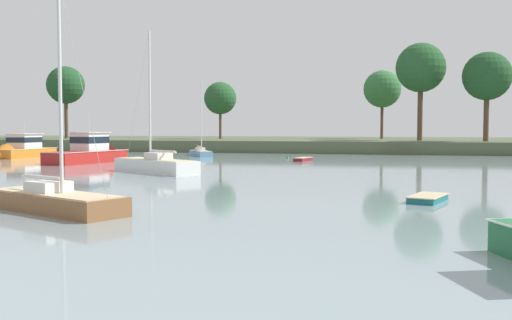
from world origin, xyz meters
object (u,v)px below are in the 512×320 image
at_px(cruiser_red, 94,156).
at_px(sailboat_wood, 54,206).
at_px(sailboat_skyblue, 201,154).
at_px(dinghy_teal, 428,199).
at_px(mooring_buoy_green, 288,158).
at_px(dinghy_maroon, 303,160).
at_px(sailboat_white, 155,169).
at_px(cruiser_orange, 19,152).

relative_size(cruiser_red, sailboat_wood, 1.07).
height_order(sailboat_skyblue, dinghy_teal, sailboat_skyblue).
bearing_deg(sailboat_wood, mooring_buoy_green, 87.20).
relative_size(sailboat_skyblue, mooring_buoy_green, 25.68).
bearing_deg(dinghy_maroon, cruiser_red, -160.50).
distance_m(dinghy_maroon, cruiser_red, 22.01).
bearing_deg(sailboat_white, sailboat_skyblue, 101.27).
height_order(sailboat_white, mooring_buoy_green, sailboat_white).
relative_size(dinghy_maroon, sailboat_skyblue, 0.32).
height_order(dinghy_teal, mooring_buoy_green, dinghy_teal).
bearing_deg(cruiser_red, cruiser_orange, 154.92).
bearing_deg(dinghy_maroon, sailboat_skyblue, 151.92).
height_order(dinghy_maroon, sailboat_skyblue, sailboat_skyblue).
relative_size(sailboat_white, sailboat_wood, 1.17).
height_order(dinghy_maroon, cruiser_red, cruiser_red).
bearing_deg(cruiser_red, sailboat_wood, -63.48).
bearing_deg(dinghy_maroon, cruiser_orange, -178.24).
height_order(dinghy_maroon, sailboat_wood, sailboat_wood).
bearing_deg(cruiser_red, sailboat_skyblue, 66.34).
bearing_deg(sailboat_wood, dinghy_maroon, 83.36).
bearing_deg(sailboat_white, dinghy_maroon, 64.33).
relative_size(sailboat_white, sailboat_skyblue, 1.25).
xyz_separation_m(sailboat_white, cruiser_red, (-11.77, 11.33, 0.41)).
xyz_separation_m(dinghy_teal, mooring_buoy_green, (-13.76, 36.84, -0.06)).
bearing_deg(sailboat_wood, sailboat_skyblue, 101.47).
bearing_deg(sailboat_white, dinghy_teal, -34.10).
height_order(cruiser_red, dinghy_teal, cruiser_red).
bearing_deg(cruiser_orange, dinghy_teal, -34.57).
bearing_deg(sailboat_skyblue, sailboat_white, -78.73).
bearing_deg(sailboat_skyblue, mooring_buoy_green, -14.94).
bearing_deg(sailboat_skyblue, dinghy_maroon, -28.08).
relative_size(sailboat_white, mooring_buoy_green, 32.05).
height_order(cruiser_orange, dinghy_maroon, cruiser_orange).
bearing_deg(mooring_buoy_green, sailboat_skyblue, 165.06).
relative_size(cruiser_red, sailboat_skyblue, 1.14).
relative_size(cruiser_orange, dinghy_maroon, 3.21).
bearing_deg(mooring_buoy_green, sailboat_white, -105.73).
xyz_separation_m(cruiser_orange, sailboat_skyblue, (19.99, 8.63, -0.47)).
relative_size(dinghy_maroon, dinghy_teal, 0.95).
height_order(sailboat_white, cruiser_red, sailboat_white).
height_order(cruiser_red, mooring_buoy_green, cruiser_red).
distance_m(cruiser_orange, sailboat_wood, 48.65).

